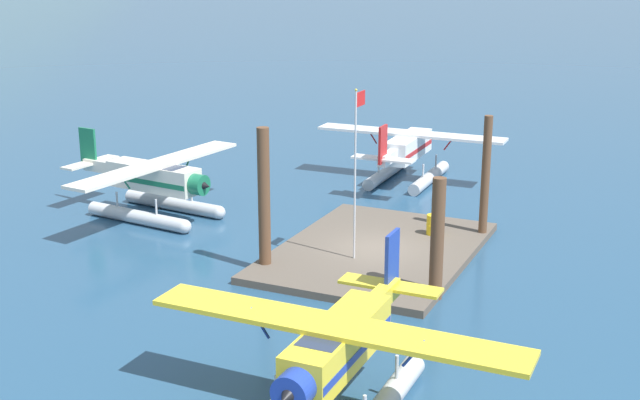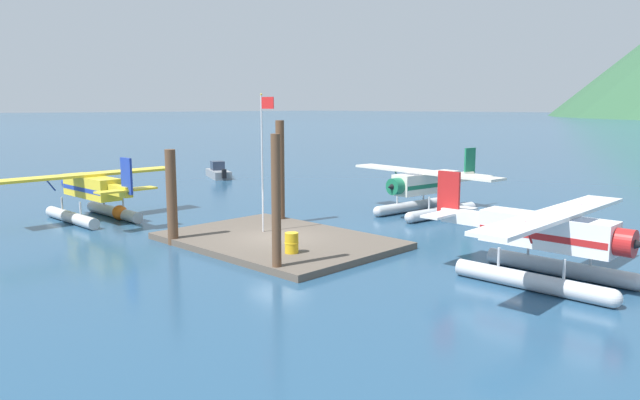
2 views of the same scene
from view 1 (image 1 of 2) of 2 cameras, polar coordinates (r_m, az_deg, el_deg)
ground_plane at (r=34.91m, az=3.82°, el=-3.72°), size 1200.00×1200.00×0.00m
dock_platform at (r=34.86m, az=3.82°, el=-3.49°), size 10.73×7.55×0.30m
piling_near_left at (r=30.04m, az=7.95°, el=-2.65°), size 0.49×0.49×4.50m
piling_near_right at (r=36.68m, az=11.15°, el=1.44°), size 0.37×0.37×5.45m
piling_far_left at (r=32.31m, az=-3.81°, el=-0.04°), size 0.47×0.47×5.72m
flagpole at (r=32.52m, az=2.48°, el=3.02°), size 0.95×0.10×6.78m
fuel_drum at (r=36.60m, az=7.69°, el=-1.66°), size 0.62×0.62×0.88m
mooring_buoy at (r=24.61m, az=-0.21°, el=-11.52°), size 0.86×0.86×0.86m
seaplane_cream_bow_centre at (r=40.16m, az=-11.16°, el=1.03°), size 10.49×7.95×3.84m
seaplane_yellow_port_aft at (r=22.81m, az=1.20°, el=-10.64°), size 7.98×10.40×3.84m
seaplane_white_stbd_fwd at (r=46.05m, az=6.00°, el=3.19°), size 7.98×10.42×3.84m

